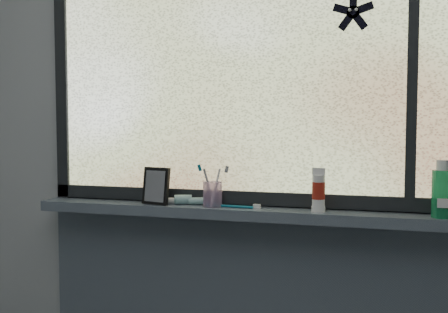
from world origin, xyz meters
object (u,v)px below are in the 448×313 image
mouthwash_bottle (442,189)px  cream_tube (319,188)px  toothbrush_cup (213,194)px  vanity_mirror (156,186)px

mouthwash_bottle → cream_tube: 0.40m
toothbrush_cup → mouthwash_bottle: (0.79, -0.01, 0.05)m
vanity_mirror → toothbrush_cup: bearing=16.2°
toothbrush_cup → cream_tube: bearing=-1.2°
toothbrush_cup → mouthwash_bottle: 0.80m
vanity_mirror → mouthwash_bottle: mouthwash_bottle is taller
toothbrush_cup → mouthwash_bottle: mouthwash_bottle is taller
vanity_mirror → cream_tube: vanity_mirror is taller
toothbrush_cup → vanity_mirror: bearing=-177.2°
vanity_mirror → toothbrush_cup: vanity_mirror is taller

